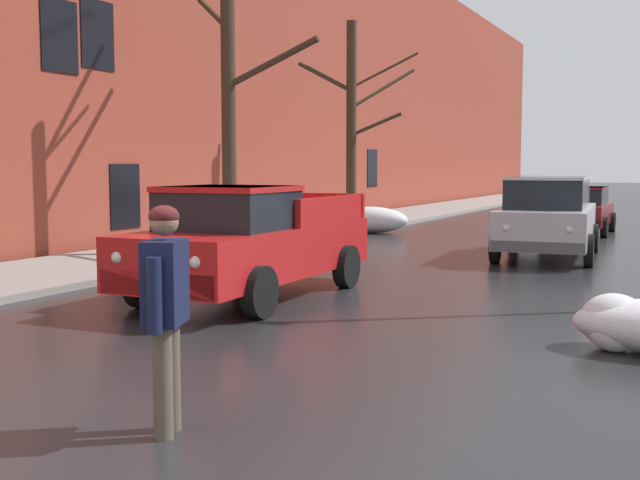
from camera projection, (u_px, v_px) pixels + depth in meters
The scene contains 11 objects.
left_sidewalk_slab at pixel (312, 230), 24.63m from camera, with size 3.37×80.00×0.12m, color gray.
brick_townhouse_facade at pixel (251, 52), 25.06m from camera, with size 0.63×80.00×11.32m.
snow_bank_near_corner_left at pixel (201, 255), 15.17m from camera, with size 2.89×0.92×0.72m.
snow_bank_mid_block_left at pixel (201, 257), 15.34m from camera, with size 2.05×1.47×0.59m.
snow_bank_along_right_kerb at pixel (372, 220), 24.26m from camera, with size 2.38×1.05×0.81m.
bare_tree_second_along_sidewalk at pixel (230, 86), 17.50m from camera, with size 3.92×1.61×7.41m.
bare_tree_mid_block at pixel (353, 124), 23.59m from camera, with size 3.13×2.74×6.34m.
pickup_truck_red_approaching_near_lane at pixel (249, 242), 12.21m from camera, with size 2.22×5.12×1.76m.
suv_silver_parked_kerbside_close at pixel (548, 214), 17.67m from camera, with size 2.36×4.96×1.82m.
sedan_maroon_parked_kerbside_mid at pixel (579, 209), 24.07m from camera, with size 1.93×3.90×1.42m.
pedestrian_with_coffee at pixel (165, 301), 5.95m from camera, with size 0.47×0.63×1.76m.
Camera 1 is at (4.77, -3.96, 2.05)m, focal length 44.22 mm.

